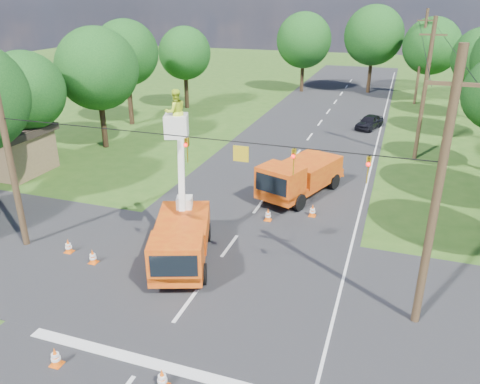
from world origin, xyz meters
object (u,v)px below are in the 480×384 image
at_px(ground_worker, 190,236).
at_px(tree_far_a, 304,40).
at_px(traffic_cone_2, 268,215).
at_px(tree_left_c, 25,91).
at_px(traffic_cone_5, 68,246).
at_px(tree_left_f, 185,53).
at_px(pole_right_mid, 425,90).
at_px(bucket_truck, 181,229).
at_px(shed, 7,149).
at_px(traffic_cone_4, 93,256).
at_px(traffic_cone_1, 162,379).
at_px(tree_left_e, 126,53).
at_px(traffic_cone_3, 313,211).
at_px(distant_car, 369,122).
at_px(pole_right_near, 437,196).
at_px(tree_left_d, 97,69).
at_px(tree_far_c, 432,46).
at_px(traffic_cone_7, 341,171).
at_px(tree_far_b, 374,35).
at_px(second_truck, 299,176).
at_px(pole_left, 9,157).
at_px(pole_right_far, 421,57).
at_px(traffic_cone_0, 55,357).

relative_size(ground_worker, tree_far_a, 0.17).
height_order(traffic_cone_2, tree_far_a, tree_far_a).
bearing_deg(traffic_cone_2, tree_left_c, 171.34).
xyz_separation_m(traffic_cone_5, tree_left_f, (-7.80, 30.00, 5.33)).
distance_m(pole_right_mid, tree_left_c, 27.32).
relative_size(bucket_truck, tree_left_c, 0.97).
xyz_separation_m(pole_right_mid, shed, (-26.50, -12.00, -3.49)).
bearing_deg(traffic_cone_4, tree_left_f, 107.26).
relative_size(traffic_cone_1, tree_far_a, 0.07).
xyz_separation_m(bucket_truck, tree_left_e, (-15.24, 21.02, 4.81)).
bearing_deg(tree_left_f, traffic_cone_3, -51.23).
height_order(traffic_cone_4, tree_left_f, tree_left_f).
bearing_deg(traffic_cone_2, traffic_cone_5, -141.57).
bearing_deg(traffic_cone_5, tree_left_f, 104.57).
distance_m(distant_car, pole_right_near, 28.13).
bearing_deg(tree_left_c, traffic_cone_5, -43.47).
distance_m(tree_left_c, tree_far_a, 35.90).
xyz_separation_m(distant_car, tree_left_d, (-19.57, -12.49, 5.49)).
bearing_deg(tree_far_c, tree_left_c, -128.23).
distance_m(tree_left_c, tree_far_c, 42.02).
bearing_deg(tree_left_e, tree_far_a, 60.67).
xyz_separation_m(traffic_cone_1, traffic_cone_7, (2.74, 20.41, 0.00)).
xyz_separation_m(tree_left_d, tree_far_c, (24.50, 27.00, -0.06)).
xyz_separation_m(bucket_truck, tree_left_f, (-13.24, 29.02, 4.00)).
xyz_separation_m(pole_right_near, tree_far_b, (-5.50, 45.00, 1.70)).
bearing_deg(bucket_truck, ground_worker, 74.37).
bearing_deg(bucket_truck, second_truck, 50.14).
bearing_deg(traffic_cone_3, traffic_cone_5, -143.05).
distance_m(traffic_cone_7, pole_left, 20.08).
bearing_deg(tree_far_a, traffic_cone_5, -92.67).
xyz_separation_m(traffic_cone_3, traffic_cone_7, (0.66, 6.81, 0.00)).
bearing_deg(traffic_cone_5, tree_far_b, 77.47).
bearing_deg(traffic_cone_2, ground_worker, -121.13).
height_order(pole_right_near, tree_far_c, pole_right_near).
bearing_deg(traffic_cone_3, traffic_cone_7, 84.48).
distance_m(pole_right_far, tree_far_a, 13.87).
height_order(tree_left_e, tree_far_b, tree_far_b).
distance_m(second_truck, traffic_cone_7, 4.74).
xyz_separation_m(traffic_cone_0, tree_far_c, (12.18, 48.26, 5.70)).
distance_m(traffic_cone_0, tree_left_c, 21.21).
xyz_separation_m(traffic_cone_4, shed, (-12.66, 8.44, 1.26)).
bearing_deg(traffic_cone_3, tree_left_c, 176.05).
height_order(second_truck, tree_left_d, tree_left_d).
bearing_deg(traffic_cone_3, traffic_cone_2, -149.03).
distance_m(distant_car, traffic_cone_3, 19.91).
bearing_deg(tree_left_d, traffic_cone_3, -22.06).
bearing_deg(tree_far_a, shed, -110.38).
bearing_deg(traffic_cone_7, traffic_cone_3, -95.52).
xyz_separation_m(traffic_cone_1, traffic_cone_2, (-0.08, 12.30, 0.00)).
relative_size(distant_car, tree_far_a, 0.39).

